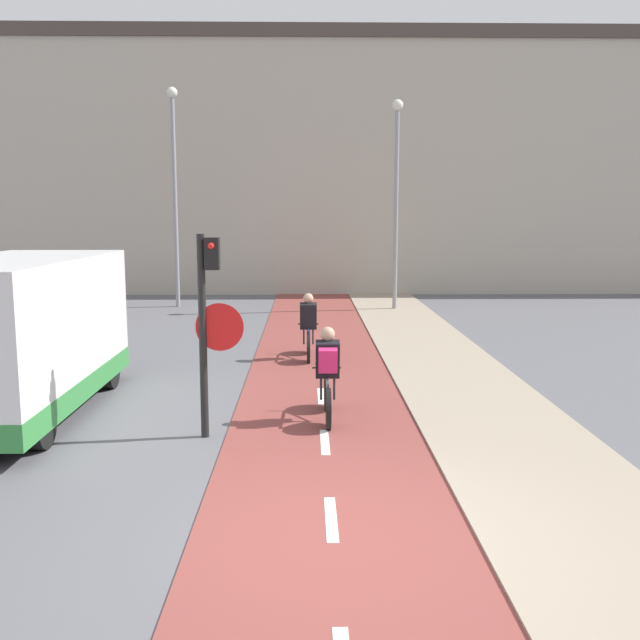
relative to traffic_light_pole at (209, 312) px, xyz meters
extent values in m
plane|color=#5B5B60|center=(1.60, -3.33, -1.79)|extent=(120.00, 120.00, 0.00)
cube|color=brown|center=(1.60, -3.33, -1.78)|extent=(2.79, 60.00, 0.02)
cube|color=white|center=(1.60, -2.83, -1.76)|extent=(0.12, 1.10, 0.00)
cube|color=white|center=(1.60, -0.33, -1.76)|extent=(0.12, 1.10, 0.00)
cube|color=white|center=(1.60, 2.17, -1.76)|extent=(0.12, 1.10, 0.00)
cube|color=white|center=(1.60, 4.67, -1.76)|extent=(0.12, 1.10, 0.00)
cube|color=gray|center=(4.20, -3.33, -1.76)|extent=(2.40, 60.00, 0.05)
cube|color=#B2A899|center=(1.60, 20.46, 3.04)|extent=(60.00, 5.00, 9.65)
cube|color=#473D38|center=(1.60, 20.46, 8.12)|extent=(60.00, 5.20, 0.50)
cylinder|color=black|center=(-0.09, 0.00, -0.35)|extent=(0.11, 0.11, 2.86)
cube|color=black|center=(0.07, 0.00, 0.81)|extent=(0.20, 0.20, 0.44)
sphere|color=red|center=(0.07, -0.11, 0.92)|extent=(0.09, 0.09, 0.09)
cone|color=red|center=(0.15, 0.00, -0.21)|extent=(0.67, 0.01, 0.67)
cone|color=silver|center=(0.15, 0.00, -0.21)|extent=(0.60, 0.02, 0.60)
cylinder|color=gray|center=(-3.03, 14.41, 1.69)|extent=(0.14, 0.14, 6.95)
sphere|color=silver|center=(-3.03, 14.41, 5.27)|extent=(0.36, 0.36, 0.36)
cylinder|color=gray|center=(4.25, 13.41, 1.43)|extent=(0.14, 0.14, 6.43)
sphere|color=silver|center=(4.25, 13.41, 4.75)|extent=(0.36, 0.36, 0.36)
cylinder|color=black|center=(1.67, 0.31, -1.48)|extent=(0.07, 0.62, 0.62)
cylinder|color=black|center=(1.67, 1.34, -1.48)|extent=(0.07, 0.62, 0.62)
cylinder|color=slate|center=(1.67, 1.02, -1.31)|extent=(0.04, 0.66, 0.39)
cylinder|color=slate|center=(1.67, 0.55, -1.30)|extent=(0.04, 0.34, 0.41)
cylinder|color=slate|center=(1.67, 0.87, -1.12)|extent=(0.04, 0.95, 0.07)
cylinder|color=slate|center=(1.67, 0.51, -1.48)|extent=(0.04, 0.39, 0.05)
cylinder|color=black|center=(1.67, 1.34, -1.08)|extent=(0.46, 0.03, 0.03)
cube|color=black|center=(1.67, 0.75, -0.82)|extent=(0.36, 0.31, 0.59)
sphere|color=tan|center=(1.67, 0.79, -0.44)|extent=(0.22, 0.22, 0.22)
cylinder|color=#232328|center=(1.57, 0.72, -1.25)|extent=(0.04, 0.07, 0.39)
cylinder|color=#232328|center=(1.77, 0.72, -1.25)|extent=(0.04, 0.07, 0.39)
cube|color=#DB286B|center=(1.67, 0.57, -0.80)|extent=(0.28, 0.23, 0.39)
cylinder|color=black|center=(1.39, 5.00, -1.48)|extent=(0.07, 0.61, 0.61)
cylinder|color=black|center=(1.39, 5.99, -1.48)|extent=(0.07, 0.61, 0.61)
cylinder|color=navy|center=(1.39, 5.68, -1.32)|extent=(0.04, 0.63, 0.38)
cylinder|color=navy|center=(1.39, 5.23, -1.31)|extent=(0.04, 0.32, 0.40)
cylinder|color=navy|center=(1.39, 5.53, -1.13)|extent=(0.04, 0.91, 0.07)
cylinder|color=navy|center=(1.39, 5.19, -1.49)|extent=(0.04, 0.38, 0.05)
cylinder|color=black|center=(1.39, 5.99, -1.10)|extent=(0.46, 0.03, 0.03)
cube|color=black|center=(1.39, 5.42, -0.83)|extent=(0.36, 0.31, 0.59)
sphere|color=tan|center=(1.39, 5.46, -0.46)|extent=(0.22, 0.22, 0.22)
cylinder|color=#232328|center=(1.29, 5.39, -1.26)|extent=(0.04, 0.07, 0.38)
cylinder|color=#232328|center=(1.49, 5.39, -1.26)|extent=(0.04, 0.07, 0.38)
cube|color=silver|center=(-3.16, 1.20, -0.43)|extent=(2.12, 5.19, 2.21)
cube|color=#33843D|center=(-3.16, 1.20, -1.36)|extent=(2.13, 5.20, 0.36)
cube|color=black|center=(-3.16, 3.78, -0.05)|extent=(1.91, 0.04, 0.70)
cylinder|color=black|center=(-4.11, 2.89, -1.44)|extent=(0.18, 0.70, 0.70)
cylinder|color=black|center=(-2.20, 2.89, -1.44)|extent=(0.18, 0.70, 0.70)
cylinder|color=black|center=(-2.20, -0.48, -1.44)|extent=(0.18, 0.70, 0.70)
camera|label=1|loc=(1.35, -9.78, 1.35)|focal=40.00mm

